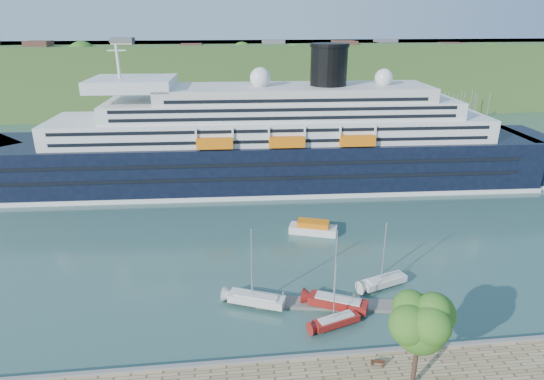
{
  "coord_description": "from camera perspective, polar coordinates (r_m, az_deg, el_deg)",
  "views": [
    {
      "loc": [
        -10.18,
        -36.39,
        33.15
      ],
      "look_at": [
        -2.76,
        30.0,
        7.69
      ],
      "focal_mm": 30.0,
      "sensor_mm": 36.0,
      "label": 1
    }
  ],
  "objects": [
    {
      "name": "park_bench",
      "position": [
        48.91,
        13.12,
        -20.22
      ],
      "size": [
        1.47,
        0.88,
        0.88
      ],
      "primitive_type": null,
      "rotation": [
        0.0,
        0.0,
        -0.24
      ],
      "color": "#462214",
      "rests_on": "promenade"
    },
    {
      "name": "sailboat_white_far",
      "position": [
        60.43,
        14.16,
        -8.14
      ],
      "size": [
        7.21,
        4.12,
        8.99
      ],
      "primitive_type": null,
      "rotation": [
        0.0,
        0.0,
        0.34
      ],
      "color": "silver",
      "rests_on": "ground"
    },
    {
      "name": "far_hillside",
      "position": [
        182.9,
        -3.24,
        14.19
      ],
      "size": [
        400.0,
        50.0,
        24.0
      ],
      "primitive_type": "cube",
      "color": "#314F1F",
      "rests_on": "ground"
    },
    {
      "name": "promenade_tree",
      "position": [
        44.59,
        17.91,
        -17.25
      ],
      "size": [
        6.48,
        6.48,
        10.73
      ],
      "primitive_type": null,
      "color": "#325F19",
      "rests_on": "promenade"
    },
    {
      "name": "tender_launch",
      "position": [
        74.72,
        5.17,
        -4.66
      ],
      "size": [
        8.18,
        4.99,
        2.14
      ],
      "primitive_type": null,
      "rotation": [
        0.0,
        0.0,
        -0.33
      ],
      "color": "orange",
      "rests_on": "ground"
    },
    {
      "name": "quay_coping",
      "position": [
        49.37,
        7.54,
        -19.76
      ],
      "size": [
        220.0,
        0.5,
        0.3
      ],
      "primitive_type": "cube",
      "color": "slate",
      "rests_on": "promenade"
    },
    {
      "name": "sailboat_extra",
      "position": [
        52.48,
        8.23,
        -13.16
      ],
      "size": [
        6.37,
        3.57,
        7.94
      ],
      "primitive_type": null,
      "rotation": [
        0.0,
        0.0,
        0.32
      ],
      "color": "maroon",
      "rests_on": "ground"
    },
    {
      "name": "cruise_ship",
      "position": [
        92.31,
        -1.43,
        9.07
      ],
      "size": [
        127.93,
        23.3,
        28.59
      ],
      "primitive_type": null,
      "rotation": [
        0.0,
        0.0,
        -0.04
      ],
      "color": "black",
      "rests_on": "ground"
    },
    {
      "name": "sailboat_red",
      "position": [
        54.69,
        8.48,
        -10.34
      ],
      "size": [
        7.95,
        5.33,
        10.06
      ],
      "primitive_type": null,
      "rotation": [
        0.0,
        0.0,
        -0.45
      ],
      "color": "maroon",
      "rests_on": "ground"
    },
    {
      "name": "floating_pontoon",
      "position": [
        57.95,
        8.0,
        -14.01
      ],
      "size": [
        19.47,
        5.64,
        0.43
      ],
      "primitive_type": null,
      "rotation": [
        0.0,
        0.0,
        -0.17
      ],
      "color": "slate",
      "rests_on": "ground"
    },
    {
      "name": "sailboat_white_near",
      "position": [
        54.81,
        -2.01,
        -10.12
      ],
      "size": [
        7.89,
        4.85,
        9.88
      ],
      "primitive_type": null,
      "rotation": [
        0.0,
        0.0,
        -0.39
      ],
      "color": "silver",
      "rests_on": "ground"
    },
    {
      "name": "ground",
      "position": [
        50.26,
        7.42,
        -20.61
      ],
      "size": [
        400.0,
        400.0,
        0.0
      ],
      "primitive_type": "plane",
      "color": "#315852",
      "rests_on": "ground"
    }
  ]
}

